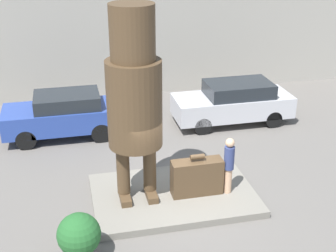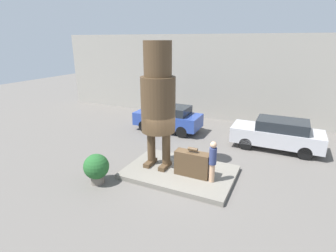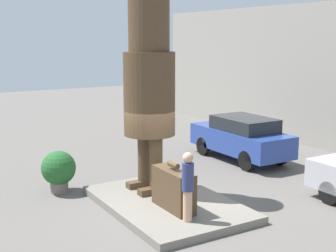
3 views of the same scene
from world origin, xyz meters
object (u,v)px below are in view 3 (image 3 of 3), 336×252
Objects in this scene: statue_figure at (149,82)px; parked_car_blue at (241,137)px; planter_pot at (59,169)px; tourist at (188,184)px; giant_suitcase at (173,189)px.

parked_car_blue is (-1.84, 4.86, -2.42)m from statue_figure.
tourist is at bearing 22.74° from planter_pot.
tourist is 0.40× the size of parked_car_blue.
tourist is at bearing 129.89° from parked_car_blue.
planter_pot is (-4.20, -1.76, -0.43)m from tourist.
statue_figure reaches higher than giant_suitcase.
tourist is 6.81m from parked_car_blue.
statue_figure is at bearing 51.59° from planter_pot.
tourist is at bearing -9.20° from giant_suitcase.
planter_pot is (-1.68, -2.12, -2.60)m from statue_figure.
planter_pot is at bearing 91.32° from parked_car_blue.
tourist reaches higher than planter_pot.
giant_suitcase is 1.15× the size of planter_pot.
statue_figure is 3.35m from tourist.
giant_suitcase is 0.85× the size of tourist.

